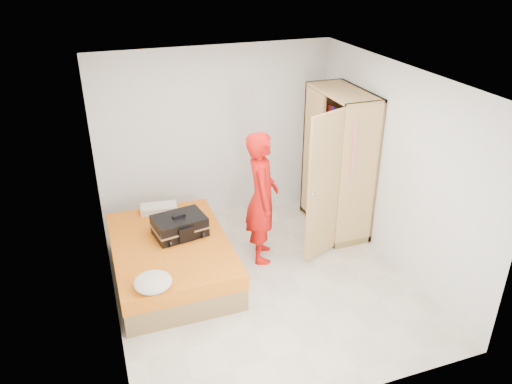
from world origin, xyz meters
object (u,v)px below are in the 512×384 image
object	(u,v)px
person	(262,198)
round_cushion	(153,282)
bed	(172,258)
wardrobe	(337,168)
suitcase	(180,226)

from	to	relation	value
person	round_cushion	distance (m)	1.85
bed	wardrobe	bearing A→B (deg)	8.53
round_cushion	bed	bearing A→B (deg)	68.42
bed	wardrobe	xyz separation A→B (m)	(2.50, 0.38, 0.75)
wardrobe	round_cushion	distance (m)	3.14
wardrobe	person	bearing A→B (deg)	-164.69
person	suitcase	size ratio (longest dim) A/B	2.48
suitcase	round_cushion	size ratio (longest dim) A/B	1.76
bed	suitcase	bearing A→B (deg)	40.84
wardrobe	person	distance (m)	1.32
wardrobe	round_cushion	world-z (taller)	wardrobe
wardrobe	suitcase	world-z (taller)	wardrobe
person	round_cushion	size ratio (longest dim) A/B	4.35
wardrobe	bed	bearing A→B (deg)	-171.47
person	wardrobe	bearing A→B (deg)	-58.46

